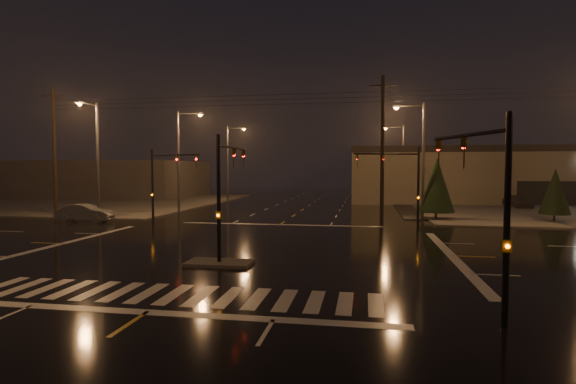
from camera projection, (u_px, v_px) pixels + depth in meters
The scene contains 23 objects.
ground at pixel (243, 249), 24.68m from camera, with size 140.00×140.00×0.00m, color black.
sidewalk_nw at pixel (84, 202), 59.27m from camera, with size 36.00×36.00×0.12m, color #484540.
median_island at pixel (219, 263), 20.73m from camera, with size 3.00×1.60×0.15m, color #484540.
crosswalk at pixel (174, 294), 15.82m from camera, with size 15.00×2.60×0.01m, color beige.
stop_bar_near at pixel (147, 312), 13.85m from camera, with size 16.00×0.50×0.01m, color beige.
stop_bar_far at pixel (280, 225), 35.50m from camera, with size 16.00×0.50×0.01m, color beige.
retail_building at pixel (567, 173), 63.82m from camera, with size 60.20×28.30×7.20m.
commercial_block at pixel (101, 179), 71.78m from camera, with size 30.00×18.00×5.60m, color #3B3634.
signal_mast_median at pixel (225, 183), 21.46m from camera, with size 0.25×4.59×6.00m.
signal_mast_ne at pixel (405, 177), 32.85m from camera, with size 4.84×1.86×6.00m.
signal_mast_nw at pixel (162, 177), 36.06m from camera, with size 4.84×1.86×6.00m.
signal_mast_se at pixel (490, 193), 13.16m from camera, with size 1.55×3.87×6.00m.
streetlight_1 at pixel (181, 155), 43.98m from camera, with size 2.77×0.32×10.00m.
streetlight_2 at pixel (230, 158), 59.73m from camera, with size 2.77×0.32×10.00m.
streetlight_3 at pixel (420, 153), 38.23m from camera, with size 2.77×0.32×10.00m.
streetlight_4 at pixel (401, 158), 57.91m from camera, with size 2.77×0.32×10.00m.
streetlight_5 at pixel (95, 152), 38.09m from camera, with size 0.32×2.77×10.00m.
utility_pole_0 at pixel (54, 150), 41.85m from camera, with size 2.20×0.32×12.00m.
utility_pole_1 at pixel (382, 148), 36.78m from camera, with size 2.20×0.32×12.00m.
conifer_0 at pixel (437, 184), 38.61m from camera, with size 3.03×3.03×5.44m.
conifer_1 at pixel (555, 191), 36.70m from camera, with size 2.41×2.41×4.46m.
car_parked at pixel (518, 201), 50.24m from camera, with size 1.84×4.58×1.56m, color black.
car_crossing at pixel (85, 213), 37.44m from camera, with size 1.57×4.49×1.48m, color slate.
Camera 1 is at (6.61, -23.70, 4.44)m, focal length 28.00 mm.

